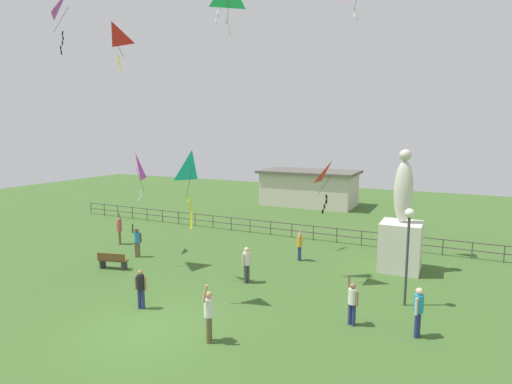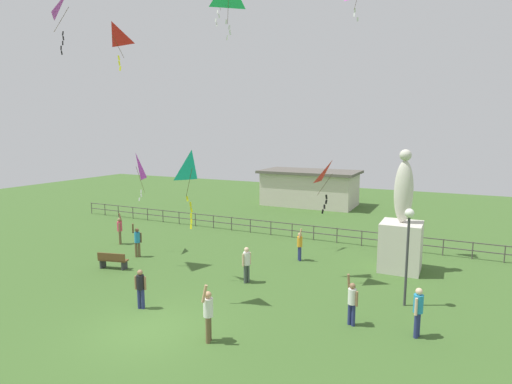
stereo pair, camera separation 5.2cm
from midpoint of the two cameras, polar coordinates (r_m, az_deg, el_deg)
The scene contains 19 objects.
ground_plane at distance 15.68m, azimuth -14.80°, elevation -17.90°, with size 80.00×80.00×0.00m, color #3D6028.
statue_monument at distance 21.67m, azimuth 19.41°, elevation -5.64°, with size 1.93×1.93×6.03m.
lamppost at distance 17.12m, azimuth 20.29°, elevation -5.54°, with size 0.36×0.36×3.93m.
park_bench at distance 22.15m, azimuth -19.34°, elevation -8.91°, with size 1.55×0.75×0.85m.
person_0 at distance 15.48m, azimuth 13.12°, elevation -14.42°, with size 0.46×0.35×1.85m.
person_1 at distance 19.01m, azimuth -1.38°, elevation -9.73°, with size 0.31×0.47×1.67m.
person_2 at distance 23.68m, azimuth -16.23°, elevation -6.43°, with size 0.46×0.41×1.90m.
person_3 at distance 15.29m, azimuth 21.50°, elevation -14.83°, with size 0.32×0.51×1.73m.
person_4 at distance 26.64m, azimuth -18.47°, elevation -4.88°, with size 0.38×0.48×1.91m.
person_5 at distance 17.00m, azimuth -15.78°, elevation -12.49°, with size 0.46×0.29×1.58m.
person_6 at distance 14.07m, azimuth -6.68°, elevation -16.23°, with size 0.32×0.55×2.04m.
person_7 at distance 22.27m, azimuth 5.99°, elevation -7.20°, with size 0.35×0.45×1.80m.
kite_0 at distance 15.72m, azimuth -8.93°, elevation 2.82°, with size 1.07×0.97×3.03m.
kite_1 at distance 19.42m, azimuth -19.39°, elevation 19.81°, with size 1.07×0.94×1.90m.
kite_2 at distance 18.23m, azimuth 10.40°, elevation 2.29°, with size 1.05×0.80×2.33m.
kite_4 at distance 23.08m, azimuth -24.66°, elevation 22.16°, with size 1.35×1.33×2.82m.
kite_7 at distance 24.05m, azimuth -16.38°, elevation 3.33°, with size 0.82×1.05×2.74m.
waterfront_railing at distance 27.16m, azimuth 3.97°, elevation -4.92°, with size 36.05×0.06×0.95m.
pavilion_building at distance 38.88m, azimuth 7.33°, elevation 0.62°, with size 8.96×4.95×3.27m.
Camera 1 is at (9.31, -10.57, 6.87)m, focal length 28.85 mm.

